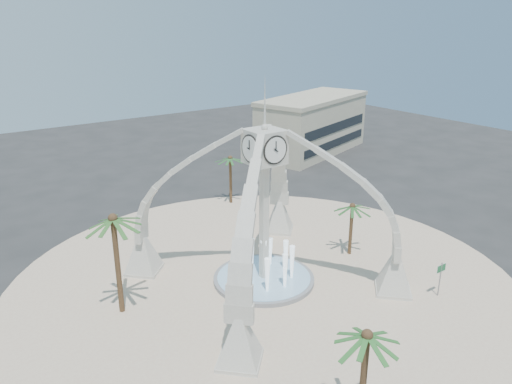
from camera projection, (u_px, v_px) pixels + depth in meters
ground at (264, 281)px, 39.72m from camera, size 140.00×140.00×0.00m
plaza at (264, 281)px, 39.71m from camera, size 40.00×40.00×0.06m
clock_tower at (264, 205)px, 37.56m from camera, size 17.94×17.94×16.30m
fountain at (264, 278)px, 39.63m from camera, size 8.00×8.00×3.62m
building_ne at (313, 124)px, 76.23m from camera, size 21.87×14.17×8.60m
palm_east at (352, 207)px, 42.76m from camera, size 4.23×4.23×5.18m
palm_west at (113, 220)px, 33.29m from camera, size 5.15×5.15×7.98m
palm_north at (230, 159)px, 54.66m from camera, size 4.06×4.06×5.88m
palm_south at (367, 337)px, 23.89m from camera, size 4.62×4.62×6.22m
street_sign at (441, 272)px, 36.95m from camera, size 1.03×0.09×2.81m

